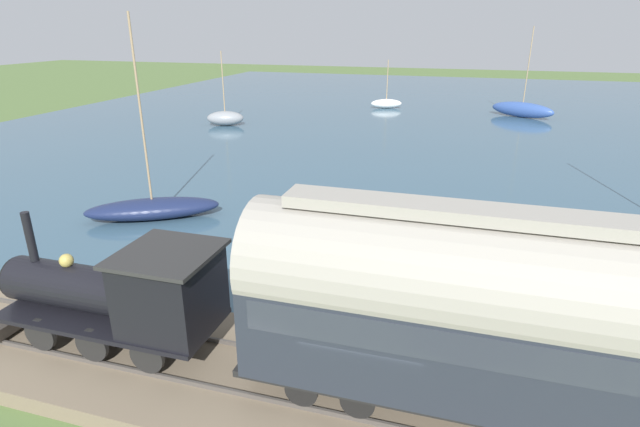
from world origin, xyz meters
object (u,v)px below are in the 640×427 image
sailboat_white (386,103)px  rowboat_far_out (132,266)px  steam_locomotive (126,292)px  passenger_coach (481,310)px  sailboat_navy (153,208)px  sailboat_blue (522,109)px  rowboat_near_shore (624,249)px  sailboat_gray (225,118)px  rowboat_mid_harbor (338,278)px

sailboat_white → rowboat_far_out: 40.80m
steam_locomotive → sailboat_white: bearing=1.0°
passenger_coach → sailboat_white: passenger_coach is taller
sailboat_navy → sailboat_blue: sailboat_navy is taller
steam_locomotive → rowboat_near_shore: bearing=-51.5°
rowboat_far_out → steam_locomotive: bearing=-120.4°
sailboat_gray → rowboat_near_shore: size_ratio=3.02×
sailboat_gray → sailboat_white: (13.95, -12.18, -0.15)m
rowboat_near_shore → passenger_coach: bearing=106.4°
sailboat_blue → rowboat_mid_harbor: sailboat_blue is taller
rowboat_near_shore → rowboat_mid_harbor: (-5.79, 10.20, 0.10)m
passenger_coach → sailboat_navy: bearing=56.7°
sailboat_gray → rowboat_near_shore: (-19.77, -27.31, -0.49)m
passenger_coach → rowboat_near_shore: bearing=-27.1°
rowboat_far_out → rowboat_mid_harbor: bearing=-58.3°
passenger_coach → rowboat_far_out: size_ratio=4.17×
sailboat_navy → rowboat_mid_harbor: (-3.74, -9.87, -0.24)m
sailboat_navy → sailboat_gray: size_ratio=1.41×
passenger_coach → rowboat_near_shore: size_ratio=4.78×
rowboat_far_out → rowboat_mid_harbor: size_ratio=0.93×
passenger_coach → sailboat_blue: size_ratio=1.21×
sailboat_blue → sailboat_white: 13.74m
sailboat_gray → rowboat_far_out: sailboat_gray is taller
sailboat_gray → rowboat_far_out: (-26.77, -9.66, -0.39)m
sailboat_gray → sailboat_navy: bearing=179.7°
passenger_coach → rowboat_mid_harbor: (5.61, 4.38, -2.84)m
rowboat_mid_harbor → sailboat_navy: bearing=13.0°
passenger_coach → rowboat_far_out: (4.40, 11.82, -2.83)m
sailboat_gray → rowboat_mid_harbor: 30.76m
sailboat_gray → sailboat_white: sailboat_gray is taller
sailboat_blue → rowboat_far_out: bearing=-174.2°
passenger_coach → steam_locomotive: bearing=90.0°
steam_locomotive → sailboat_navy: bearing=31.7°
sailboat_navy → rowboat_mid_harbor: size_ratio=3.43×
sailboat_blue → sailboat_navy: bearing=179.7°
sailboat_navy → sailboat_white: size_ratio=1.78×
sailboat_navy → rowboat_near_shore: bearing=-113.5°
rowboat_far_out → passenger_coach: bearing=-88.0°
steam_locomotive → rowboat_near_shore: 18.40m
sailboat_white → steam_locomotive: bearing=163.3°
passenger_coach → sailboat_white: (45.12, 9.31, -2.60)m
sailboat_gray → rowboat_near_shore: sailboat_gray is taller
steam_locomotive → passenger_coach: 8.54m
sailboat_navy → rowboat_near_shore: 20.18m
rowboat_near_shore → sailboat_white: bearing=-22.4°
steam_locomotive → sailboat_white: sailboat_white is taller
sailboat_navy → steam_locomotive: bearing=-177.7°
steam_locomotive → rowboat_far_out: size_ratio=2.62×
rowboat_near_shore → sailboat_blue: bearing=-43.8°
sailboat_blue → rowboat_mid_harbor: (-37.70, 8.69, -0.48)m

